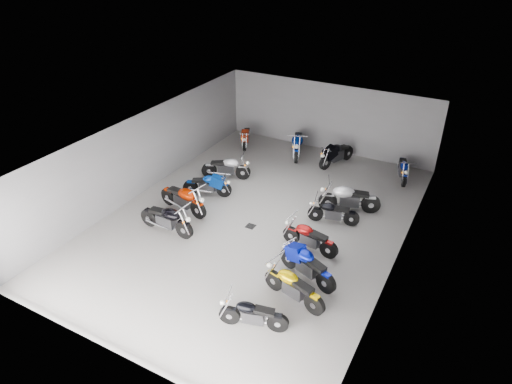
# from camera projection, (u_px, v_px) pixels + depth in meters

# --- Properties ---
(ground) EXTENTS (14.00, 14.00, 0.00)m
(ground) POSITION_uv_depth(u_px,v_px,m) (257.00, 220.00, 16.60)
(ground) COLOR gray
(ground) RESTS_ON ground
(wall_back) EXTENTS (10.00, 0.10, 3.20)m
(wall_back) POSITION_uv_depth(u_px,v_px,m) (329.00, 118.00, 21.14)
(wall_back) COLOR slate
(wall_back) RESTS_ON ground
(wall_left) EXTENTS (0.10, 14.00, 3.20)m
(wall_left) POSITION_uv_depth(u_px,v_px,m) (145.00, 152.00, 17.87)
(wall_left) COLOR slate
(wall_left) RESTS_ON ground
(wall_right) EXTENTS (0.10, 14.00, 3.20)m
(wall_right) POSITION_uv_depth(u_px,v_px,m) (403.00, 219.00, 13.74)
(wall_right) COLOR slate
(wall_right) RESTS_ON ground
(ceiling) EXTENTS (10.00, 14.00, 0.04)m
(ceiling) POSITION_uv_depth(u_px,v_px,m) (257.00, 138.00, 15.00)
(ceiling) COLOR black
(ceiling) RESTS_ON wall_back
(drain_grate) EXTENTS (0.32, 0.32, 0.01)m
(drain_grate) POSITION_uv_depth(u_px,v_px,m) (251.00, 226.00, 16.22)
(drain_grate) COLOR black
(drain_grate) RESTS_ON ground
(motorcycle_left_c) EXTENTS (2.22, 0.44, 0.97)m
(motorcycle_left_c) POSITION_uv_depth(u_px,v_px,m) (167.00, 219.00, 15.67)
(motorcycle_left_c) COLOR black
(motorcycle_left_c) RESTS_ON ground
(motorcycle_left_d) EXTENTS (2.25, 0.59, 0.99)m
(motorcycle_left_d) POSITION_uv_depth(u_px,v_px,m) (183.00, 199.00, 16.83)
(motorcycle_left_d) COLOR black
(motorcycle_left_d) RESTS_ON ground
(motorcycle_left_e) EXTENTS (1.88, 0.78, 0.86)m
(motorcycle_left_e) POSITION_uv_depth(u_px,v_px,m) (208.00, 185.00, 17.89)
(motorcycle_left_e) COLOR black
(motorcycle_left_e) RESTS_ON ground
(motorcycle_left_f) EXTENTS (2.00, 0.88, 0.92)m
(motorcycle_left_f) POSITION_uv_depth(u_px,v_px,m) (227.00, 168.00, 19.13)
(motorcycle_left_f) COLOR black
(motorcycle_left_f) RESTS_ON ground
(motorcycle_right_a) EXTENTS (1.83, 0.65, 0.82)m
(motorcycle_right_a) POSITION_uv_depth(u_px,v_px,m) (253.00, 314.00, 11.90)
(motorcycle_right_a) COLOR black
(motorcycle_right_a) RESTS_ON ground
(motorcycle_right_b) EXTENTS (2.05, 0.66, 0.92)m
(motorcycle_right_b) POSITION_uv_depth(u_px,v_px,m) (293.00, 287.00, 12.75)
(motorcycle_right_b) COLOR black
(motorcycle_right_b) RESTS_ON ground
(motorcycle_right_c) EXTENTS (2.07, 0.88, 0.95)m
(motorcycle_right_c) POSITION_uv_depth(u_px,v_px,m) (307.00, 265.00, 13.55)
(motorcycle_right_c) COLOR black
(motorcycle_right_c) RESTS_ON ground
(motorcycle_right_d) EXTENTS (2.01, 0.45, 0.88)m
(motorcycle_right_d) POSITION_uv_depth(u_px,v_px,m) (309.00, 237.00, 14.81)
(motorcycle_right_d) COLOR black
(motorcycle_right_d) RESTS_ON ground
(motorcycle_right_e) EXTENTS (1.82, 0.58, 0.81)m
(motorcycle_right_e) POSITION_uv_depth(u_px,v_px,m) (333.00, 212.00, 16.21)
(motorcycle_right_e) COLOR black
(motorcycle_right_e) RESTS_ON ground
(motorcycle_right_f) EXTENTS (2.19, 0.97, 1.01)m
(motorcycle_right_f) POSITION_uv_depth(u_px,v_px,m) (349.00, 198.00, 16.85)
(motorcycle_right_f) COLOR black
(motorcycle_right_f) RESTS_ON ground
(motorcycle_back_a) EXTENTS (0.89, 1.80, 0.84)m
(motorcycle_back_a) POSITION_uv_depth(u_px,v_px,m) (246.00, 136.00, 22.12)
(motorcycle_back_a) COLOR black
(motorcycle_back_a) RESTS_ON ground
(motorcycle_back_c) EXTENTS (1.02, 2.30, 1.06)m
(motorcycle_back_c) POSITION_uv_depth(u_px,v_px,m) (297.00, 144.00, 21.07)
(motorcycle_back_c) COLOR black
(motorcycle_back_c) RESTS_ON ground
(motorcycle_back_d) EXTENTS (0.89, 2.07, 0.95)m
(motorcycle_back_d) POSITION_uv_depth(u_px,v_px,m) (336.00, 154.00, 20.25)
(motorcycle_back_d) COLOR black
(motorcycle_back_d) RESTS_ON ground
(motorcycle_back_f) EXTENTS (0.72, 1.93, 0.87)m
(motorcycle_back_f) POSITION_uv_depth(u_px,v_px,m) (403.00, 169.00, 19.08)
(motorcycle_back_f) COLOR black
(motorcycle_back_f) RESTS_ON ground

